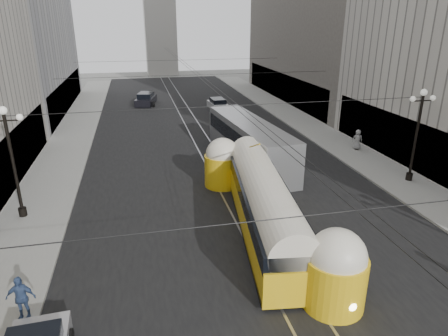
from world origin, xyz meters
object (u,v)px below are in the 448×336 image
pedestrian_sidewalk_right (357,140)px  pedestrian_sidewalk_left (21,298)px  city_bus (249,140)px  streetcar (264,201)px

pedestrian_sidewalk_right → pedestrian_sidewalk_left: 28.29m
city_bus → pedestrian_sidewalk_left: (-13.22, -15.45, -0.75)m
streetcar → pedestrian_sidewalk_left: 12.02m
pedestrian_sidewalk_left → pedestrian_sidewalk_right: bearing=41.5°
streetcar → pedestrian_sidewalk_left: (-11.00, -4.82, -0.60)m
pedestrian_sidewalk_right → pedestrian_sidewalk_left: size_ratio=0.95×
streetcar → pedestrian_sidewalk_left: bearing=-156.3°
pedestrian_sidewalk_right → pedestrian_sidewalk_left: bearing=55.2°
streetcar → pedestrian_sidewalk_right: bearing=43.2°
pedestrian_sidewalk_left → streetcar: bearing=30.1°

